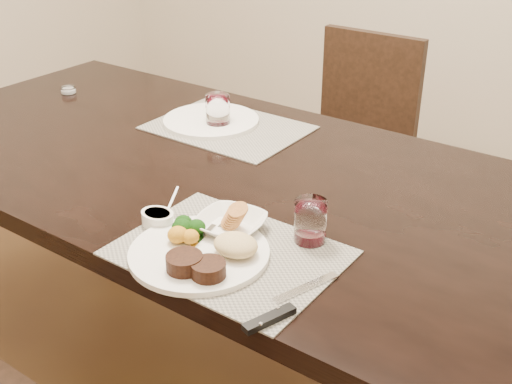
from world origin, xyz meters
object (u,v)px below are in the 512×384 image
Objects in this scene: steak_knife at (279,311)px; cracker_bowl at (231,224)px; far_plate at (211,120)px; chair_far at (354,137)px; dinner_plate at (203,252)px; wine_glass_near at (310,223)px.

steak_knife is 1.49× the size of cracker_bowl.
far_plate is (-0.71, 0.67, 0.00)m from steak_knife.
far_plate is (-0.15, -0.71, 0.26)m from chair_far.
dinner_plate reaches higher than steak_knife.
steak_knife is at bearing -70.89° from wine_glass_near.
steak_knife is 0.27m from wine_glass_near.
chair_far is 1.38m from dinner_plate.
steak_knife is 2.65× the size of wine_glass_near.
chair_far is 3.05× the size of dinner_plate.
dinner_plate is 0.77m from far_plate.
dinner_plate is 0.24m from wine_glass_near.
steak_knife and far_plate have the same top height.
far_plate is at bearing 132.99° from cracker_bowl.
cracker_bowl is 0.18m from wine_glass_near.
dinner_plate is 3.07× the size of wine_glass_near.
wine_glass_near reaches higher than dinner_plate.
steak_knife is at bearing -3.37° from dinner_plate.
steak_knife is 0.97m from far_plate.
dinner_plate is at bearing -175.88° from steak_knife.
cracker_bowl is 1.78× the size of wine_glass_near.
dinner_plate is at bearing -51.96° from far_plate.
chair_far is at bearing 112.50° from wine_glass_near.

